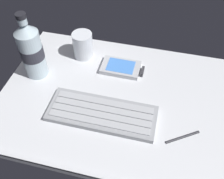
% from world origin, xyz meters
% --- Properties ---
extents(ground_plane, '(0.64, 0.48, 0.03)m').
position_xyz_m(ground_plane, '(0.00, -0.00, -0.01)').
color(ground_plane, silver).
extents(keyboard, '(0.29, 0.11, 0.02)m').
position_xyz_m(keyboard, '(-0.01, -0.07, 0.01)').
color(keyboard, '#93969B').
rests_on(keyboard, ground_plane).
extents(handheld_device, '(0.13, 0.08, 0.02)m').
position_xyz_m(handheld_device, '(0.01, 0.11, 0.01)').
color(handheld_device, '#B7BABF').
rests_on(handheld_device, ground_plane).
extents(juice_cup, '(0.06, 0.06, 0.09)m').
position_xyz_m(juice_cup, '(-0.13, 0.15, 0.04)').
color(juice_cup, silver).
rests_on(juice_cup, ground_plane).
extents(water_bottle, '(0.07, 0.07, 0.21)m').
position_xyz_m(water_bottle, '(-0.25, 0.04, 0.09)').
color(water_bottle, silver).
rests_on(water_bottle, ground_plane).
extents(stylus_pen, '(0.08, 0.06, 0.01)m').
position_xyz_m(stylus_pen, '(0.20, -0.09, 0.00)').
color(stylus_pen, '#26262B').
rests_on(stylus_pen, ground_plane).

